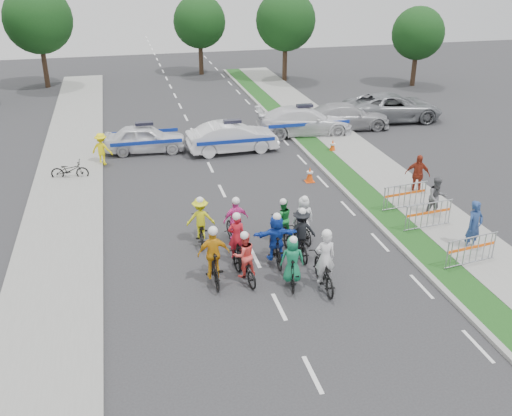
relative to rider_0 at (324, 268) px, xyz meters
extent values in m
plane|color=#28282B|center=(-1.62, -0.74, -0.67)|extent=(90.00, 90.00, 0.00)
cube|color=gray|center=(3.48, 4.26, -0.61)|extent=(0.20, 60.00, 0.12)
cube|color=#194416|center=(4.18, 4.26, -0.61)|extent=(1.20, 60.00, 0.11)
cube|color=gray|center=(5.98, 4.26, -0.60)|extent=(2.40, 60.00, 0.13)
cube|color=gray|center=(-8.12, 4.26, -0.60)|extent=(3.00, 60.00, 0.13)
imported|color=black|center=(0.00, 0.01, -0.14)|extent=(0.82, 2.03, 1.04)
imported|color=silver|center=(0.00, -0.04, 0.38)|extent=(0.66, 0.46, 1.74)
sphere|color=white|center=(0.00, -0.09, 1.21)|extent=(0.30, 0.30, 0.30)
imported|color=black|center=(-0.92, 0.37, -0.17)|extent=(0.78, 1.71, 0.99)
imported|color=#167D50|center=(-0.92, 0.32, 0.26)|extent=(0.81, 0.61, 1.49)
sphere|color=white|center=(-0.92, 0.27, 0.94)|extent=(0.26, 0.26, 0.26)
imported|color=black|center=(-2.29, 0.98, -0.21)|extent=(0.91, 1.80, 0.90)
imported|color=#FE4D46|center=(-2.29, 0.93, 0.27)|extent=(0.83, 0.70, 1.51)
sphere|color=white|center=(-2.29, 0.88, 0.96)|extent=(0.26, 0.26, 0.26)
imported|color=black|center=(-3.22, 1.11, -0.10)|extent=(0.55, 1.89, 1.13)
imported|color=gold|center=(-3.22, 1.06, 0.36)|extent=(1.00, 0.42, 1.70)
sphere|color=white|center=(-3.22, 1.01, 1.17)|extent=(0.29, 0.29, 0.29)
imported|color=black|center=(-0.09, 2.07, -0.20)|extent=(0.73, 1.82, 0.94)
imported|color=black|center=(-0.09, 2.02, 0.30)|extent=(1.04, 0.64, 1.56)
sphere|color=white|center=(-0.09, 1.97, 1.02)|extent=(0.27, 0.27, 0.27)
imported|color=black|center=(-1.03, 1.81, -0.14)|extent=(0.58, 1.79, 1.06)
imported|color=blue|center=(-1.03, 1.76, 0.31)|extent=(1.50, 0.54, 1.59)
sphere|color=white|center=(-1.03, 1.71, 1.05)|extent=(0.28, 0.28, 0.28)
imported|color=black|center=(-2.28, 2.16, -0.19)|extent=(0.67, 1.83, 0.96)
imported|color=red|center=(-2.28, 2.11, 0.31)|extent=(0.59, 0.39, 1.59)
sphere|color=white|center=(-2.28, 2.06, 1.05)|extent=(0.28, 0.28, 0.28)
imported|color=black|center=(0.35, 3.14, -0.16)|extent=(0.55, 1.70, 1.01)
imported|color=white|center=(0.35, 3.09, 0.27)|extent=(0.76, 0.52, 1.51)
sphere|color=white|center=(0.35, 3.04, 0.97)|extent=(0.26, 0.26, 0.26)
imported|color=black|center=(-0.39, 3.27, -0.23)|extent=(0.58, 1.65, 0.86)
imported|color=#1A9238|center=(-0.39, 3.22, 0.23)|extent=(0.70, 0.55, 1.44)
sphere|color=white|center=(-0.39, 3.17, 0.89)|extent=(0.25, 0.25, 0.25)
imported|color=black|center=(-2.04, 3.39, -0.14)|extent=(0.82, 1.82, 1.06)
imported|color=#F945B4|center=(-2.04, 3.34, 0.31)|extent=(0.99, 0.56, 1.59)
sphere|color=white|center=(-2.04, 3.29, 1.05)|extent=(0.27, 0.27, 0.27)
imported|color=black|center=(-3.21, 3.85, -0.21)|extent=(0.80, 1.81, 0.92)
imported|color=yellow|center=(-3.21, 3.80, 0.28)|extent=(1.05, 0.68, 1.53)
sphere|color=white|center=(-3.21, 3.75, 0.99)|extent=(0.27, 0.27, 0.27)
imported|color=silver|center=(-4.44, 14.36, 0.04)|extent=(4.27, 2.05, 1.41)
imported|color=silver|center=(-0.11, 13.30, 0.09)|extent=(4.68, 1.79, 1.52)
imported|color=silver|center=(4.39, 15.27, 0.11)|extent=(5.59, 2.79, 1.56)
imported|color=#A3A3A8|center=(7.13, 15.77, 0.06)|extent=(5.17, 2.45, 1.46)
imported|color=gray|center=(10.47, 16.70, 0.15)|extent=(6.11, 3.22, 1.64)
imported|color=navy|center=(5.80, 1.03, 0.25)|extent=(0.76, 0.60, 1.83)
imported|color=#545559|center=(5.95, 3.72, 0.16)|extent=(0.86, 0.70, 1.65)
imported|color=maroon|center=(6.35, 5.99, 0.21)|extent=(1.10, 0.88, 1.75)
imported|color=yellow|center=(-6.60, 12.90, 0.12)|extent=(1.17, 0.95, 1.58)
cube|color=#F24C0C|center=(2.40, 8.40, -0.65)|extent=(0.40, 0.40, 0.03)
cone|color=#F24C0C|center=(2.40, 8.40, -0.32)|extent=(0.36, 0.36, 0.70)
cylinder|color=silver|center=(2.40, 8.40, -0.22)|extent=(0.29, 0.29, 0.08)
cube|color=#F24C0C|center=(4.84, 11.95, -0.65)|extent=(0.40, 0.40, 0.03)
cone|color=#F24C0C|center=(4.84, 11.95, -0.32)|extent=(0.36, 0.36, 0.70)
cylinder|color=silver|center=(4.84, 11.95, -0.22)|extent=(0.29, 0.29, 0.08)
imported|color=black|center=(-8.04, 11.27, -0.23)|extent=(1.74, 0.81, 0.88)
cylinder|color=#382619|center=(7.38, 29.26, 0.96)|extent=(0.36, 0.36, 3.25)
sphere|color=black|center=(7.38, 29.26, 3.88)|extent=(4.55, 4.55, 4.55)
cylinder|color=#382619|center=(16.38, 25.26, 0.71)|extent=(0.36, 0.36, 2.75)
sphere|color=black|center=(16.38, 25.26, 3.18)|extent=(3.85, 3.85, 3.85)
cylinder|color=#382619|center=(-10.62, 31.26, 1.08)|extent=(0.36, 0.36, 3.50)
sphere|color=black|center=(-10.62, 31.26, 4.23)|extent=(4.90, 4.90, 4.90)
cylinder|color=#382619|center=(1.38, 33.26, 0.83)|extent=(0.36, 0.36, 3.00)
sphere|color=black|center=(1.38, 33.26, 3.53)|extent=(4.20, 4.20, 4.20)
camera|label=1|loc=(-5.62, -14.14, 8.91)|focal=40.00mm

